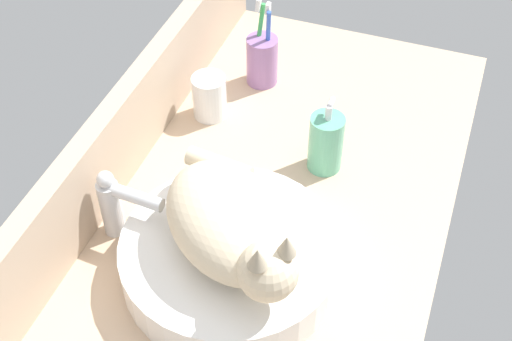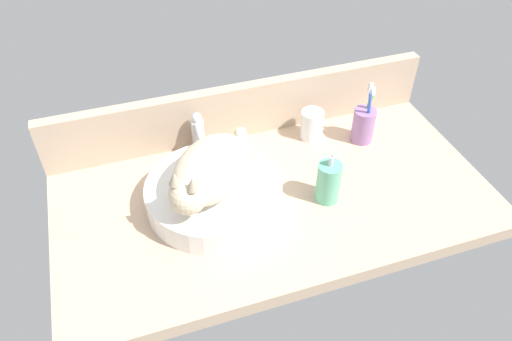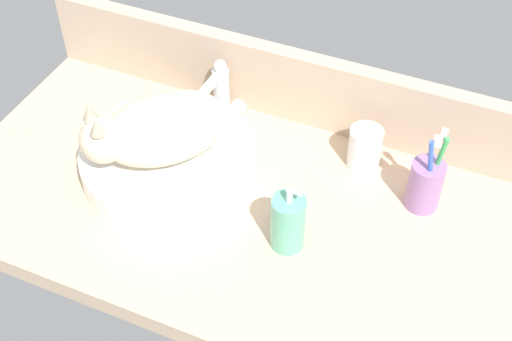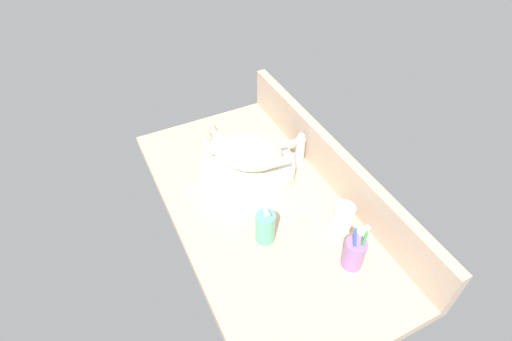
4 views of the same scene
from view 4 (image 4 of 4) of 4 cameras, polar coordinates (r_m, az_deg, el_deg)
ground_plane at (r=140.05cm, az=0.94°, el=-5.65°), size 113.35×59.60×4.00cm
backsplash_panel at (r=143.87cm, az=10.96°, el=0.90°), size 113.35×3.60×16.52cm
sink_basin at (r=146.40cm, az=-1.20°, el=0.13°), size 34.57×34.57×6.62cm
cat at (r=140.52cm, az=-1.80°, el=2.88°), size 29.26×30.01×14.00cm
faucet at (r=150.35cm, az=5.97°, el=3.32°), size 3.60×11.85×13.60cm
soap_dispenser at (r=125.36cm, az=1.31°, el=-8.11°), size 6.25×6.25×14.64cm
toothbrush_cup at (r=123.45cm, az=13.86°, el=-11.38°), size 6.46×6.46×18.69cm
water_glass at (r=133.30cm, az=12.36°, el=-6.55°), size 6.69×6.69×8.86cm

